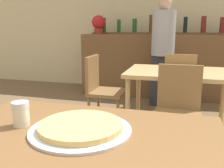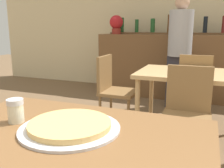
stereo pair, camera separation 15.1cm
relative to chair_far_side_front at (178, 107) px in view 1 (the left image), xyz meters
name	(u,v)px [view 1 (the left image)]	position (x,y,z in m)	size (l,w,h in m)	color
wall_back	(161,15)	(-0.39, 2.74, 0.90)	(8.00, 0.05, 2.80)	beige
dining_table_near	(78,154)	(-0.39, -1.27, 0.16)	(1.19, 0.80, 0.74)	brown
dining_table_far	(180,78)	(0.00, 0.56, 0.15)	(1.11, 0.77, 0.73)	tan
bar_counter	(157,65)	(-0.39, 2.23, 0.03)	(2.60, 0.56, 1.07)	brown
bar_back_shelf	(159,30)	(-0.39, 2.37, 0.64)	(2.39, 0.24, 0.35)	brown
chair_far_side_front	(178,107)	(0.00, 0.00, 0.00)	(0.40, 0.40, 0.86)	olive
chair_far_side_back	(179,81)	(0.00, 1.12, 0.00)	(0.40, 0.40, 0.86)	olive
chair_far_side_left	(101,87)	(-0.88, 0.56, 0.00)	(0.40, 0.40, 0.86)	olive
pizza_tray	(81,128)	(-0.40, -1.21, 0.26)	(0.44, 0.44, 0.04)	silver
cheese_shaker	(21,114)	(-0.68, -1.23, 0.30)	(0.08, 0.08, 0.11)	beige
person_standing	(163,48)	(-0.27, 1.65, 0.37)	(0.34, 0.34, 1.62)	#2D2D38
potted_plant	(99,24)	(-1.44, 2.18, 0.75)	(0.24, 0.24, 0.33)	maroon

